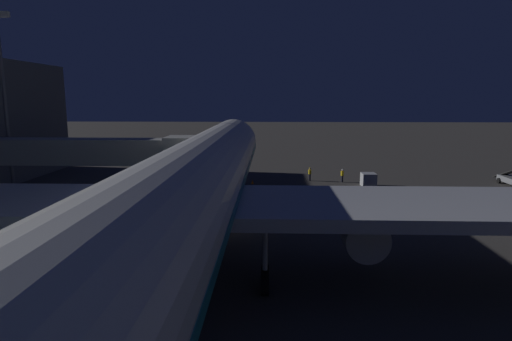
% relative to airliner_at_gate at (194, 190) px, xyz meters
% --- Properties ---
extents(ground_plane, '(320.00, 320.00, 0.00)m').
position_rel_airliner_at_gate_xyz_m(ground_plane, '(0.00, -11.60, -5.55)').
color(ground_plane, '#383533').
extents(airliner_at_gate, '(49.76, 58.50, 19.71)m').
position_rel_airliner_at_gate_xyz_m(airliner_at_gate, '(0.00, 0.00, 0.00)').
color(airliner_at_gate, silver).
rests_on(airliner_at_gate, ground_plane).
extents(jet_bridge, '(21.22, 3.40, 7.16)m').
position_rel_airliner_at_gate_xyz_m(jet_bridge, '(11.45, -16.42, 0.07)').
color(jet_bridge, '#9E9E99').
rests_on(jet_bridge, ground_plane).
extents(apron_floodlight_mast, '(2.90, 0.50, 20.15)m').
position_rel_airliner_at_gate_xyz_m(apron_floodlight_mast, '(25.50, -22.65, 5.99)').
color(apron_floodlight_mast, '#59595E').
rests_on(apron_floodlight_mast, ground_plane).
extents(baggage_container_near_belt, '(1.71, 1.85, 1.64)m').
position_rel_airliner_at_gate_xyz_m(baggage_container_near_belt, '(-16.75, -27.52, -4.73)').
color(baggage_container_near_belt, '#B7BABF').
rests_on(baggage_container_near_belt, ground_plane).
extents(ground_crew_by_belt_loader, '(0.40, 0.40, 1.76)m').
position_rel_airliner_at_gate_xyz_m(ground_crew_by_belt_loader, '(-13.90, -29.95, -4.59)').
color(ground_crew_by_belt_loader, black).
rests_on(ground_crew_by_belt_loader, ground_plane).
extents(ground_crew_marshaller_fwd, '(0.40, 0.40, 1.79)m').
position_rel_airliner_at_gate_xyz_m(ground_crew_marshaller_fwd, '(-9.74, -30.70, -4.56)').
color(ground_crew_marshaller_fwd, black).
rests_on(ground_crew_marshaller_fwd, ground_plane).
extents(traffic_cone_nose_port, '(0.36, 0.36, 0.55)m').
position_rel_airliner_at_gate_xyz_m(traffic_cone_nose_port, '(-2.20, -28.40, -5.28)').
color(traffic_cone_nose_port, orange).
rests_on(traffic_cone_nose_port, ground_plane).
extents(traffic_cone_nose_starboard, '(0.36, 0.36, 0.55)m').
position_rel_airliner_at_gate_xyz_m(traffic_cone_nose_starboard, '(2.20, -28.40, -5.28)').
color(traffic_cone_nose_starboard, orange).
rests_on(traffic_cone_nose_starboard, ground_plane).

